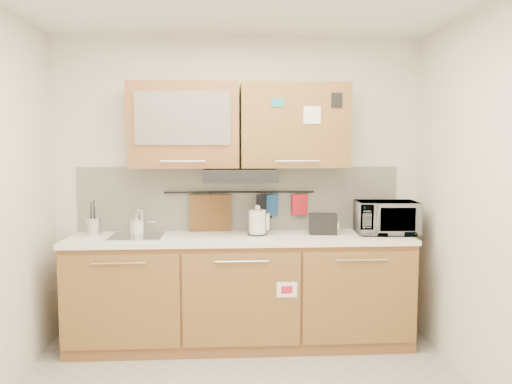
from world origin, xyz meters
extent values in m
plane|color=silver|center=(0.00, 1.50, 1.30)|extent=(3.20, 0.00, 3.20)
plane|color=silver|center=(1.60, 0.00, 1.30)|extent=(0.00, 3.00, 3.00)
cube|color=#8F5F32|center=(0.00, 1.20, 0.44)|extent=(2.80, 0.60, 0.88)
cube|color=black|center=(0.00, 1.20, 0.05)|extent=(2.80, 0.54, 0.10)
cube|color=olive|center=(-0.93, 0.89, 0.47)|extent=(0.91, 0.02, 0.74)
cylinder|color=silver|center=(-0.93, 0.86, 0.78)|extent=(0.41, 0.01, 0.01)
cube|color=olive|center=(0.00, 0.89, 0.47)|extent=(0.91, 0.02, 0.74)
cylinder|color=silver|center=(0.00, 0.86, 0.78)|extent=(0.41, 0.01, 0.01)
cube|color=olive|center=(0.93, 0.89, 0.47)|extent=(0.91, 0.02, 0.74)
cylinder|color=silver|center=(0.93, 0.86, 0.78)|extent=(0.41, 0.01, 0.01)
cube|color=white|center=(0.00, 1.19, 0.90)|extent=(2.82, 0.62, 0.04)
cube|color=silver|center=(0.00, 1.49, 1.20)|extent=(2.80, 0.02, 0.56)
cube|color=#8F5F32|center=(-0.46, 1.32, 1.83)|extent=(0.90, 0.35, 0.70)
cube|color=silver|center=(-0.46, 1.14, 1.88)|extent=(0.76, 0.02, 0.42)
cube|color=olive|center=(0.46, 1.32, 1.83)|extent=(0.90, 0.35, 0.70)
cube|color=white|center=(0.58, 1.14, 1.91)|extent=(0.14, 0.00, 0.14)
cube|color=black|center=(0.00, 1.25, 1.42)|extent=(0.60, 0.46, 0.10)
cube|color=silver|center=(-0.85, 1.20, 0.92)|extent=(0.42, 0.40, 0.03)
cylinder|color=silver|center=(-0.83, 1.36, 1.04)|extent=(0.03, 0.03, 0.24)
cylinder|color=silver|center=(-0.83, 1.28, 1.14)|extent=(0.02, 0.18, 0.02)
cylinder|color=black|center=(0.00, 1.45, 1.26)|extent=(1.30, 0.02, 0.02)
cylinder|color=silver|center=(-1.21, 1.27, 0.99)|extent=(0.14, 0.14, 0.15)
cylinder|color=black|center=(-1.23, 1.28, 1.06)|extent=(0.01, 0.01, 0.28)
cylinder|color=black|center=(-1.20, 1.26, 1.04)|extent=(0.01, 0.01, 0.25)
cylinder|color=black|center=(-1.21, 1.29, 1.07)|extent=(0.01, 0.01, 0.30)
cylinder|color=black|center=(-1.23, 1.25, 1.03)|extent=(0.01, 0.01, 0.22)
cylinder|color=silver|center=(0.14, 1.23, 1.03)|extent=(0.18, 0.18, 0.21)
sphere|color=silver|center=(0.14, 1.23, 1.15)|extent=(0.05, 0.05, 0.05)
cube|color=silver|center=(0.23, 1.20, 1.03)|extent=(0.03, 0.03, 0.13)
cylinder|color=black|center=(0.14, 1.23, 0.93)|extent=(0.16, 0.16, 0.01)
cube|color=black|center=(0.70, 1.24, 1.01)|extent=(0.24, 0.16, 0.17)
cube|color=black|center=(0.66, 1.24, 1.09)|extent=(0.08, 0.11, 0.01)
cube|color=black|center=(0.74, 1.23, 1.09)|extent=(0.08, 0.11, 0.01)
imported|color=#999999|center=(1.23, 1.22, 1.06)|extent=(0.52, 0.37, 0.28)
imported|color=#999999|center=(-0.87, 1.32, 1.01)|extent=(0.11, 0.11, 0.17)
cube|color=brown|center=(-0.26, 1.44, 1.02)|extent=(0.36, 0.05, 0.44)
cube|color=navy|center=(0.28, 1.44, 1.15)|extent=(0.11, 0.07, 0.19)
cube|color=black|center=(0.22, 1.44, 1.14)|extent=(0.14, 0.07, 0.21)
cube|color=#B51824|center=(0.53, 1.44, 1.15)|extent=(0.15, 0.07, 0.18)
camera|label=1|loc=(-0.11, -2.88, 1.66)|focal=35.00mm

